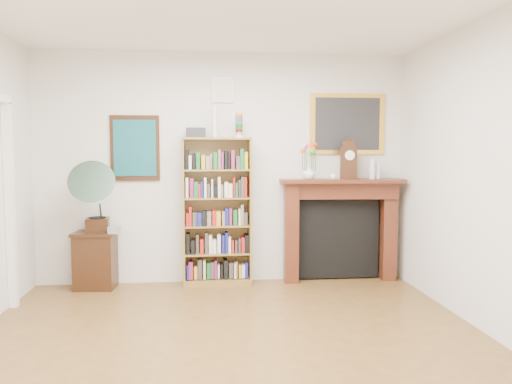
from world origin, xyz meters
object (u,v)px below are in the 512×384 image
fireplace (340,220)px  bottle_right (378,171)px  gramophone (94,192)px  teacup (333,177)px  side_cabinet (95,260)px  bookshelf (217,203)px  flower_vase (309,172)px  mantel_clock (348,161)px  cd_stack (114,230)px  bottle_left (372,169)px

fireplace → bottle_right: bottle_right is taller
fireplace → bottle_right: bearing=-3.3°
gramophone → teacup: size_ratio=10.91×
side_cabinet → bookshelf: bearing=5.6°
flower_vase → teacup: flower_vase is taller
bookshelf → mantel_clock: bearing=-2.1°
side_cabinet → bottle_right: size_ratio=3.35×
side_cabinet → bottle_right: (3.41, 0.03, 1.04)m
mantel_clock → bottle_right: mantel_clock is taller
gramophone → flower_vase: 2.54m
cd_stack → flower_vase: size_ratio=0.74×
bottle_left → fireplace: bearing=166.7°
bookshelf → fireplace: bookshelf is taller
bottle_right → side_cabinet: bearing=-179.4°
gramophone → cd_stack: size_ratio=7.00×
teacup → gramophone: bearing=-179.4°
bookshelf → side_cabinet: 1.57m
bottle_right → cd_stack: bearing=-177.4°
fireplace → flower_vase: 0.72m
fireplace → gramophone: size_ratio=1.82×
bookshelf → fireplace: bearing=0.4°
mantel_clock → flower_vase: bearing=-170.0°
cd_stack → bottle_left: bottle_left is taller
teacup → bottle_right: (0.59, 0.09, 0.07)m
mantel_clock → gramophone: bearing=-166.6°
side_cabinet → fireplace: 2.98m
side_cabinet → cd_stack: cd_stack is taller
mantel_clock → teacup: 0.29m
gramophone → mantel_clock: mantel_clock is taller
mantel_clock → cd_stack: bearing=-165.9°
fireplace → side_cabinet: bearing=-174.9°
flower_vase → teacup: (0.28, -0.08, -0.05)m
flower_vase → bottle_left: size_ratio=0.67×
mantel_clock → bottle_left: mantel_clock is taller
gramophone → bottle_right: 3.40m
flower_vase → gramophone: bearing=-177.4°
fireplace → flower_vase: bearing=-169.0°
fireplace → bottle_right: 0.77m
bookshelf → side_cabinet: (-1.43, -0.03, -0.65)m
fireplace → mantel_clock: size_ratio=3.31×
side_cabinet → gramophone: size_ratio=0.80×
flower_vase → cd_stack: bearing=-176.4°
gramophone → flower_vase: bearing=-3.6°
mantel_clock → bottle_right: 0.40m
cd_stack → bookshelf: bearing=6.8°
fireplace → mantel_clock: mantel_clock is taller
cd_stack → flower_vase: bearing=3.6°
fireplace → gramophone: gramophone is taller
gramophone → teacup: gramophone is taller
cd_stack → bottle_right: (3.17, 0.14, 0.66)m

